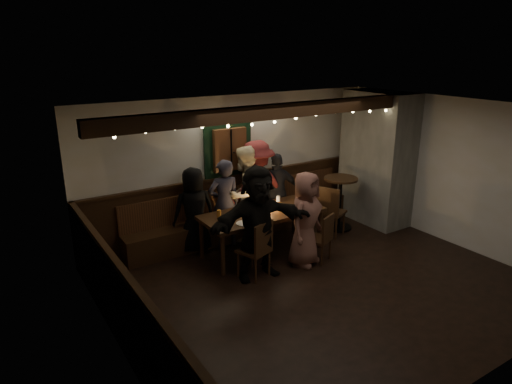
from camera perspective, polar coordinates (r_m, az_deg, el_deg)
room at (r=8.30m, az=7.68°, el=1.21°), size 6.02×5.01×2.62m
dining_table at (r=7.72m, az=0.79°, el=-2.95°), size 2.10×0.90×0.91m
chair_near_left at (r=6.96m, az=0.30°, el=-6.83°), size 0.53×0.53×0.93m
chair_near_right at (r=7.58m, az=8.34°, el=-5.39°), size 0.49×0.49×0.82m
chair_end at (r=8.55m, az=9.22°, el=-2.06°), size 0.58×0.58×0.98m
high_top at (r=8.95m, az=10.44°, el=-0.55°), size 0.64×0.64×1.03m
person_a at (r=7.86m, az=-7.74°, el=-2.27°), size 0.80×0.58×1.49m
person_b at (r=8.00m, az=-3.99°, el=-1.43°), size 0.63×0.47×1.58m
person_c at (r=8.23m, az=-1.48°, el=-0.23°), size 1.02×0.91×1.75m
person_d at (r=8.44m, az=0.10°, el=0.43°), size 1.17×0.67×1.80m
person_e at (r=8.73m, az=2.67°, el=-0.01°), size 0.95×0.58×1.51m
person_f at (r=6.88m, az=0.23°, el=-3.86°), size 1.69×0.68×1.77m
person_g at (r=7.36m, az=6.18°, el=-3.36°), size 0.90×0.77×1.56m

